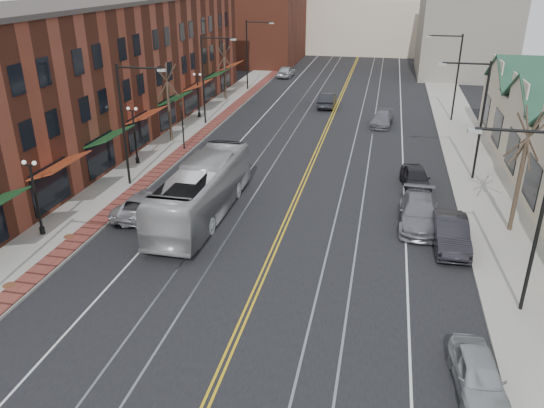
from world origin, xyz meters
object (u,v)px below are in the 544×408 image
at_px(transit_bus, 202,190).
at_px(parked_suv, 145,204).
at_px(parked_car_d, 416,178).
at_px(parked_car_a, 478,375).
at_px(parked_car_b, 451,233).
at_px(parked_car_c, 419,213).

relative_size(transit_bus, parked_suv, 2.34).
bearing_deg(transit_bus, parked_car_d, -149.52).
distance_m(parked_car_a, parked_car_b, 10.80).
bearing_deg(parked_car_a, transit_bus, 134.87).
bearing_deg(parked_suv, transit_bus, -165.56).
distance_m(transit_bus, parked_car_a, 18.30).
relative_size(parked_car_a, parked_car_b, 0.82).
height_order(transit_bus, parked_car_c, transit_bus).
xyz_separation_m(parked_car_c, parked_car_d, (0.00, 5.84, -0.07)).
distance_m(parked_car_c, parked_car_d, 5.84).
bearing_deg(parked_car_a, parked_suv, 142.19).
xyz_separation_m(parked_suv, parked_car_d, (15.92, 7.76, 0.03)).
relative_size(parked_car_b, parked_car_d, 1.13).
height_order(parked_car_b, parked_car_c, parked_car_b).
bearing_deg(parked_car_d, parked_car_a, -92.42).
relative_size(parked_car_a, parked_car_d, 0.93).
bearing_deg(parked_car_b, parked_car_a, -91.36).
height_order(transit_bus, parked_suv, transit_bus).
relative_size(transit_bus, parked_car_b, 2.44).
bearing_deg(parked_car_b, parked_suv, 177.52).
distance_m(transit_bus, parked_car_d, 14.45).
bearing_deg(transit_bus, parked_car_b, 176.73).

